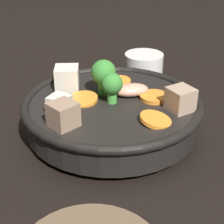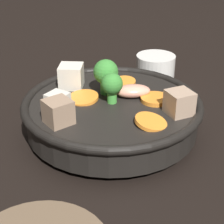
{
  "view_description": "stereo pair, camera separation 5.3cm",
  "coord_description": "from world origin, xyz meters",
  "views": [
    {
      "loc": [
        0.47,
        -0.04,
        0.28
      ],
      "look_at": [
        0.0,
        0.0,
        0.03
      ],
      "focal_mm": 60.0,
      "sensor_mm": 36.0,
      "label": 1
    },
    {
      "loc": [
        0.47,
        0.01,
        0.28
      ],
      "look_at": [
        0.0,
        0.0,
        0.03
      ],
      "focal_mm": 60.0,
      "sensor_mm": 36.0,
      "label": 2
    }
  ],
  "objects": [
    {
      "name": "ground_plane",
      "position": [
        0.0,
        0.0,
        0.0
      ],
      "size": [
        3.0,
        3.0,
        0.0
      ],
      "primitive_type": "plane",
      "color": "black"
    },
    {
      "name": "tea_cup",
      "position": [
        -0.18,
        0.07,
        0.03
      ],
      "size": [
        0.07,
        0.07,
        0.05
      ],
      "color": "white",
      "rests_on": "ground_plane"
    },
    {
      "name": "stirfry_bowl",
      "position": [
        -0.0,
        -0.0,
        0.04
      ],
      "size": [
        0.25,
        0.25,
        0.1
      ],
      "color": "black",
      "rests_on": "ground_plane"
    }
  ]
}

